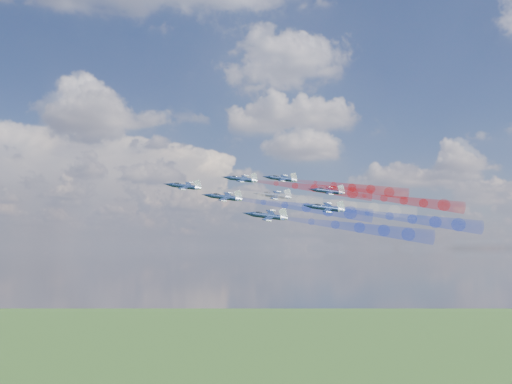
{
  "coord_description": "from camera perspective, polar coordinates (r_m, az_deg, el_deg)",
  "views": [
    {
      "loc": [
        -37.9,
        -142.11,
        108.3
      ],
      "look_at": [
        -24.5,
        20.05,
        125.0
      ],
      "focal_mm": 38.72,
      "sensor_mm": 36.0,
      "label": 1
    }
  ],
  "objects": [
    {
      "name": "trail_outer_right",
      "position": [
        183.19,
        9.9,
        0.49
      ],
      "size": [
        36.36,
        11.53,
        9.87
      ],
      "primitive_type": null,
      "rotation": [
        0.14,
        -0.34,
        1.34
      ],
      "color": "red"
    },
    {
      "name": "jet_rear_right",
      "position": [
        173.78,
        7.43,
        0.08
      ],
      "size": [
        13.94,
        12.08,
        7.79
      ],
      "primitive_type": null,
      "rotation": [
        0.14,
        -0.34,
        1.34
      ],
      "color": "black"
    },
    {
      "name": "jet_outer_right",
      "position": [
        183.29,
        2.63,
        1.38
      ],
      "size": [
        13.94,
        12.08,
        7.79
      ],
      "primitive_type": null,
      "rotation": [
        0.14,
        -0.34,
        1.34
      ],
      "color": "black"
    },
    {
      "name": "trail_inner_right",
      "position": [
        174.53,
        6.02,
        0.41
      ],
      "size": [
        36.36,
        11.53,
        9.87
      ],
      "primitive_type": null,
      "rotation": [
        0.14,
        -0.34,
        1.34
      ],
      "color": "red"
    },
    {
      "name": "trail_rear_right",
      "position": [
        175.76,
        15.02,
        -0.85
      ],
      "size": [
        36.36,
        11.53,
        9.87
      ],
      "primitive_type": null,
      "rotation": [
        0.14,
        -0.34,
        1.34
      ],
      "color": "red"
    },
    {
      "name": "trail_lead",
      "position": [
        162.36,
        0.54,
        -0.41
      ],
      "size": [
        36.36,
        11.53,
        9.87
      ],
      "primitive_type": null,
      "rotation": [
        0.14,
        -0.34,
        1.34
      ],
      "color": "white"
    },
    {
      "name": "jet_rear_left",
      "position": [
        151.75,
        7.18,
        -1.65
      ],
      "size": [
        13.94,
        12.08,
        7.79
      ],
      "primitive_type": null,
      "rotation": [
        0.14,
        -0.34,
        1.34
      ],
      "color": "black"
    },
    {
      "name": "jet_lead",
      "position": [
        166.34,
        -7.44,
        0.58
      ],
      "size": [
        13.94,
        12.08,
        7.79
      ],
      "primitive_type": null,
      "rotation": [
        0.14,
        -0.34,
        1.34
      ],
      "color": "black"
    },
    {
      "name": "jet_inner_left",
      "position": [
        155.29,
        -3.36,
        -0.55
      ],
      "size": [
        13.94,
        12.08,
        7.79
      ],
      "primitive_type": null,
      "rotation": [
        0.14,
        -0.34,
        1.34
      ],
      "color": "black"
    },
    {
      "name": "jet_inner_right",
      "position": [
        176.26,
        -1.55,
        1.33
      ],
      "size": [
        13.94,
        12.08,
        7.79
      ],
      "primitive_type": null,
      "rotation": [
        0.14,
        -0.34,
        1.34
      ],
      "color": "black"
    },
    {
      "name": "trail_inner_left",
      "position": [
        153.14,
        5.23,
        -1.62
      ],
      "size": [
        36.36,
        11.53,
        9.87
      ],
      "primitive_type": null,
      "rotation": [
        0.14,
        -0.34,
        1.34
      ],
      "color": "blue"
    },
    {
      "name": "jet_outer_left",
      "position": [
        140.38,
        1.14,
        -2.49
      ],
      "size": [
        13.94,
        12.08,
        7.79
      ],
      "primitive_type": null,
      "rotation": [
        0.14,
        -0.34,
        1.34
      ],
      "color": "black"
    },
    {
      "name": "jet_center_third",
      "position": [
        163.74,
        1.87,
        -0.39
      ],
      "size": [
        13.94,
        12.08,
        7.79
      ],
      "primitive_type": null,
      "rotation": [
        0.14,
        -0.34,
        1.34
      ],
      "color": "black"
    },
    {
      "name": "trail_outer_left",
      "position": [
        140.34,
        10.64,
        -3.66
      ],
      "size": [
        36.36,
        11.53,
        9.87
      ],
      "primitive_type": null,
      "rotation": [
        0.14,
        -0.34,
        1.34
      ],
      "color": "blue"
    },
    {
      "name": "trail_center_third",
      "position": [
        163.61,
        10.0,
        -1.39
      ],
      "size": [
        36.36,
        11.53,
        9.87
      ],
      "primitive_type": null,
      "rotation": [
        0.14,
        -0.34,
        1.34
      ],
      "color": "white"
    },
    {
      "name": "trail_rear_left",
      "position": [
        153.94,
        15.86,
        -2.69
      ],
      "size": [
        36.36,
        11.53,
        9.87
      ],
      "primitive_type": null,
      "rotation": [
        0.14,
        -0.34,
        1.34
      ],
      "color": "blue"
    }
  ]
}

